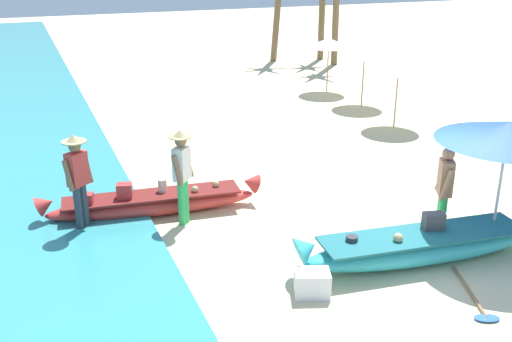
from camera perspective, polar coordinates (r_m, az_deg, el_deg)
ground_plane at (r=10.71m, az=11.47°, el=-7.00°), size 80.00×80.00×0.00m
boat_cyan_foreground at (r=10.26m, az=15.65°, el=-6.91°), size 4.52×1.25×0.80m
boat_red_midground at (r=11.74m, az=-9.89°, el=-3.01°), size 4.34×1.07×0.71m
person_vendor_hatted at (r=10.97m, az=-7.10°, el=0.07°), size 0.52×0.55×1.84m
person_tourist_customer at (r=10.93m, az=17.59°, el=-1.51°), size 0.44×0.58×1.69m
person_vendor_assistant at (r=11.02m, az=-16.69°, el=-0.51°), size 0.56×0.50×1.86m
patio_umbrella_large at (r=10.50m, az=22.99°, el=3.45°), size 2.32×2.32×2.26m
parasol_row_0 at (r=17.33m, az=13.51°, el=9.67°), size 1.60×1.60×1.91m
parasol_row_1 at (r=19.60m, az=10.36°, el=11.14°), size 1.60×1.60×1.91m
parasol_row_2 at (r=21.34m, az=6.98°, el=12.09°), size 1.60×1.60×1.91m
cooler_box at (r=9.07m, az=5.40°, el=-10.66°), size 0.62×0.54×0.39m
paddle at (r=9.52m, az=20.27°, el=-11.53°), size 0.74×1.50×0.05m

